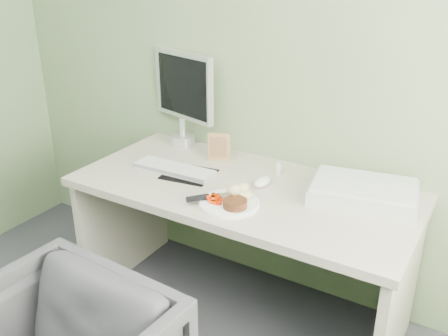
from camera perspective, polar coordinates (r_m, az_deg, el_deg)
The scene contains 14 objects.
wall_back at distance 2.47m, azimuth 6.78°, elevation 14.40°, with size 3.50×3.50×0.00m, color gray.
desk at distance 2.41m, azimuth 2.14°, elevation -5.97°, with size 1.60×0.75×0.73m.
plate at distance 2.16m, azimuth 0.63°, elevation -4.10°, with size 0.26×0.26×0.01m, color white.
steak at distance 2.11m, azimuth 1.26°, elevation -4.08°, with size 0.10×0.10×0.03m, color black.
potato_pile at distance 2.17m, azimuth 1.95°, elevation -2.67°, with size 0.12×0.09×0.07m, color tan.
carrot_heap at distance 2.15m, azimuth -0.93°, elevation -3.37°, with size 0.06×0.05×0.04m, color #E83304.
steak_knife at distance 2.17m, azimuth -1.91°, elevation -3.30°, with size 0.19×0.22×0.02m.
mousepad at distance 2.45m, azimuth -4.03°, elevation -0.71°, with size 0.24×0.21×0.00m, color black.
keyboard at distance 2.48m, azimuth -5.70°, elevation -0.07°, with size 0.42×0.12×0.02m, color white.
computer_mouse at distance 2.33m, azimuth 4.36°, elevation -1.60°, with size 0.06×0.11×0.04m, color white.
photo_frame at distance 2.59m, azimuth -0.54°, elevation 2.43°, with size 0.12×0.01×0.15m, color #A6814D.
eyedrop_bottle at distance 2.45m, azimuth 6.22°, elevation -0.05°, with size 0.02×0.02×0.07m.
scanner at distance 2.27m, azimuth 15.66°, elevation -2.76°, with size 0.45×0.30×0.07m, color #ACAFB4.
monitor at distance 2.75m, azimuth -4.66°, elevation 8.47°, with size 0.43×0.16×0.52m.
Camera 1 is at (1.00, -0.22, 1.74)m, focal length 40.00 mm.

